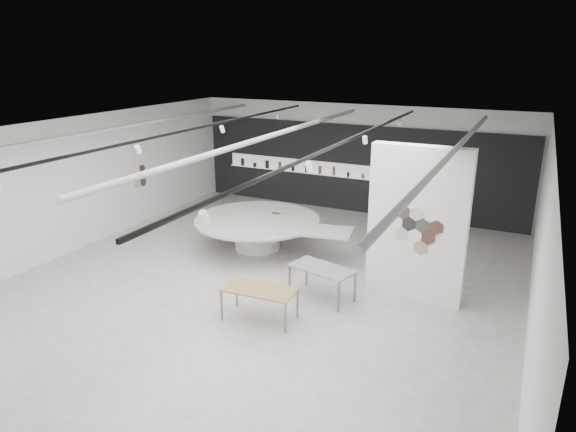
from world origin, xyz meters
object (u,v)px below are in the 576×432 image
at_px(display_island, 260,229).
at_px(kitchen_counter, 432,211).
at_px(sample_table_stone, 322,270).
at_px(sample_table_wood, 259,291).
at_px(partition_column, 417,225).

bearing_deg(display_island, kitchen_counter, 36.06).
bearing_deg(sample_table_stone, kitchen_counter, 78.92).
bearing_deg(sample_table_wood, kitchen_counter, 75.41).
distance_m(partition_column, kitchen_counter, 5.72).
height_order(sample_table_wood, sample_table_stone, sample_table_stone).
bearing_deg(partition_column, sample_table_stone, -153.26).
height_order(display_island, kitchen_counter, kitchen_counter).
xyz_separation_m(sample_table_wood, sample_table_stone, (0.81, 1.51, 0.03)).
relative_size(display_island, sample_table_wood, 3.18).
bearing_deg(kitchen_counter, partition_column, -86.48).
relative_size(sample_table_wood, sample_table_stone, 0.98).
bearing_deg(display_island, partition_column, -24.66).
relative_size(partition_column, kitchen_counter, 2.11).
bearing_deg(display_island, sample_table_wood, -71.80).
height_order(display_island, sample_table_wood, display_island).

